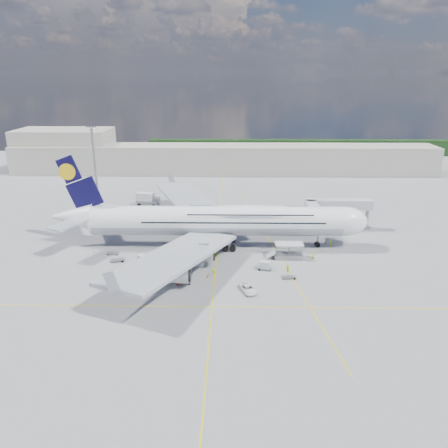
{
  "coord_description": "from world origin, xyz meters",
  "views": [
    {
      "loc": [
        3.45,
        -91.5,
        41.06
      ],
      "look_at": [
        1.75,
        8.0,
        6.59
      ],
      "focal_mm": 35.0,
      "sensor_mm": 36.0,
      "label": 1
    }
  ],
  "objects_px": {
    "airliner": "(218,220)",
    "cone_wing_left_outer": "(161,209)",
    "crew_nose": "(331,243)",
    "cone_wing_left_inner": "(173,224)",
    "dolly_row_b": "(184,282)",
    "cone_tail": "(94,251)",
    "crew_wing": "(161,254)",
    "baggage_tug": "(198,262)",
    "crew_tug": "(214,272)",
    "jet_bridge": "(329,208)",
    "crew_van": "(313,255)",
    "crew_loader": "(288,269)",
    "catering_truck_outer": "(148,200)",
    "cargo_loader": "(288,253)",
    "dolly_nose_far": "(289,277)",
    "cone_wing_right_inner": "(207,276)",
    "catering_truck_inner": "(198,225)",
    "light_mast": "(95,166)",
    "cone_nose": "(326,242)",
    "dolly_row_c": "(143,259)",
    "cone_wing_right_outer": "(178,283)",
    "dolly_back": "(113,253)",
    "service_van": "(248,289)",
    "dolly_row_a": "(118,260)",
    "dolly_nose_near": "(265,265)"
  },
  "relations": [
    {
      "from": "jet_bridge",
      "to": "cone_wing_right_outer",
      "type": "height_order",
      "value": "jet_bridge"
    },
    {
      "from": "crew_loader",
      "to": "service_van",
      "type": "bearing_deg",
      "value": -79.54
    },
    {
      "from": "crew_loader",
      "to": "cone_nose",
      "type": "xyz_separation_m",
      "value": [
        11.91,
        17.97,
        -0.67
      ]
    },
    {
      "from": "dolly_row_c",
      "to": "cone_wing_right_outer",
      "type": "height_order",
      "value": "dolly_row_c"
    },
    {
      "from": "airliner",
      "to": "cone_wing_left_outer",
      "type": "bearing_deg",
      "value": 122.4
    },
    {
      "from": "cone_wing_right_inner",
      "to": "dolly_row_b",
      "type": "bearing_deg",
      "value": -148.68
    },
    {
      "from": "dolly_row_c",
      "to": "service_van",
      "type": "height_order",
      "value": "dolly_row_c"
    },
    {
      "from": "dolly_back",
      "to": "crew_van",
      "type": "bearing_deg",
      "value": -1.95
    },
    {
      "from": "catering_truck_outer",
      "to": "baggage_tug",
      "type": "bearing_deg",
      "value": -55.13
    },
    {
      "from": "dolly_back",
      "to": "cone_nose",
      "type": "bearing_deg",
      "value": 8.69
    },
    {
      "from": "crew_nose",
      "to": "cone_wing_left_inner",
      "type": "distance_m",
      "value": 44.56
    },
    {
      "from": "light_mast",
      "to": "catering_truck_inner",
      "type": "height_order",
      "value": "light_mast"
    },
    {
      "from": "catering_truck_inner",
      "to": "crew_tug",
      "type": "xyz_separation_m",
      "value": [
        5.39,
        -27.51,
        -1.03
      ]
    },
    {
      "from": "light_mast",
      "to": "dolly_back",
      "type": "height_order",
      "value": "light_mast"
    },
    {
      "from": "dolly_nose_far",
      "to": "dolly_back",
      "type": "bearing_deg",
      "value": 151.62
    },
    {
      "from": "crew_wing",
      "to": "cone_nose",
      "type": "relative_size",
      "value": 3.03
    },
    {
      "from": "dolly_back",
      "to": "crew_tug",
      "type": "bearing_deg",
      "value": -25.28
    },
    {
      "from": "airliner",
      "to": "crew_van",
      "type": "height_order",
      "value": "airliner"
    },
    {
      "from": "crew_tug",
      "to": "cone_tail",
      "type": "bearing_deg",
      "value": 156.66
    },
    {
      "from": "light_mast",
      "to": "catering_truck_outer",
      "type": "xyz_separation_m",
      "value": [
        16.3,
        -0.63,
        -11.13
      ]
    },
    {
      "from": "crew_nose",
      "to": "cone_wing_left_inner",
      "type": "relative_size",
      "value": 3.02
    },
    {
      "from": "jet_bridge",
      "to": "crew_tug",
      "type": "relative_size",
      "value": 10.78
    },
    {
      "from": "dolly_nose_near",
      "to": "baggage_tug",
      "type": "distance_m",
      "value": 15.06
    },
    {
      "from": "crew_van",
      "to": "cone_wing_left_inner",
      "type": "height_order",
      "value": "crew_van"
    },
    {
      "from": "crew_nose",
      "to": "crew_loader",
      "type": "bearing_deg",
      "value": -167.42
    },
    {
      "from": "baggage_tug",
      "to": "crew_tug",
      "type": "bearing_deg",
      "value": -51.38
    },
    {
      "from": "cargo_loader",
      "to": "cone_wing_right_inner",
      "type": "distance_m",
      "value": 21.2
    },
    {
      "from": "baggage_tug",
      "to": "cone_tail",
      "type": "height_order",
      "value": "baggage_tug"
    },
    {
      "from": "light_mast",
      "to": "baggage_tug",
      "type": "height_order",
      "value": "light_mast"
    },
    {
      "from": "dolly_row_a",
      "to": "baggage_tug",
      "type": "relative_size",
      "value": 1.21
    },
    {
      "from": "catering_truck_inner",
      "to": "cone_wing_left_outer",
      "type": "height_order",
      "value": "catering_truck_inner"
    },
    {
      "from": "dolly_row_a",
      "to": "crew_tug",
      "type": "relative_size",
      "value": 2.08
    },
    {
      "from": "cone_wing_right_outer",
      "to": "cone_tail",
      "type": "bearing_deg",
      "value": 142.96
    },
    {
      "from": "dolly_row_c",
      "to": "service_van",
      "type": "bearing_deg",
      "value": -7.91
    },
    {
      "from": "dolly_row_b",
      "to": "crew_wing",
      "type": "distance_m",
      "value": 15.19
    },
    {
      "from": "jet_bridge",
      "to": "cone_wing_left_outer",
      "type": "distance_m",
      "value": 52.71
    },
    {
      "from": "jet_bridge",
      "to": "dolly_row_b",
      "type": "height_order",
      "value": "jet_bridge"
    },
    {
      "from": "crew_wing",
      "to": "cone_wing_right_inner",
      "type": "distance_m",
      "value": 15.72
    },
    {
      "from": "baggage_tug",
      "to": "service_van",
      "type": "relative_size",
      "value": 0.6
    },
    {
      "from": "crew_loader",
      "to": "jet_bridge",
      "type": "bearing_deg",
      "value": 116.83
    },
    {
      "from": "cone_wing_left_inner",
      "to": "crew_tug",
      "type": "bearing_deg",
      "value": -68.59
    },
    {
      "from": "cone_tail",
      "to": "crew_wing",
      "type": "bearing_deg",
      "value": -8.79
    },
    {
      "from": "crew_tug",
      "to": "cone_wing_left_inner",
      "type": "xyz_separation_m",
      "value": [
        -13.07,
        33.35,
        -0.57
      ]
    },
    {
      "from": "cone_tail",
      "to": "jet_bridge",
      "type": "bearing_deg",
      "value": 14.39
    },
    {
      "from": "cargo_loader",
      "to": "dolly_nose_far",
      "type": "xyz_separation_m",
      "value": [
        -1.11,
        -10.83,
        -0.92
      ]
    },
    {
      "from": "cone_nose",
      "to": "dolly_row_b",
      "type": "bearing_deg",
      "value": -145.47
    },
    {
      "from": "dolly_nose_far",
      "to": "baggage_tug",
      "type": "bearing_deg",
      "value": 151.16
    },
    {
      "from": "dolly_row_b",
      "to": "cone_wing_left_outer",
      "type": "xyz_separation_m",
      "value": [
        -12.57,
        50.69,
        -0.11
      ]
    },
    {
      "from": "cone_wing_left_outer",
      "to": "cone_wing_right_inner",
      "type": "bearing_deg",
      "value": -70.08
    },
    {
      "from": "crew_nose",
      "to": "cone_wing_right_inner",
      "type": "xyz_separation_m",
      "value": [
        -29.92,
        -18.16,
        -0.64
      ]
    }
  ]
}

